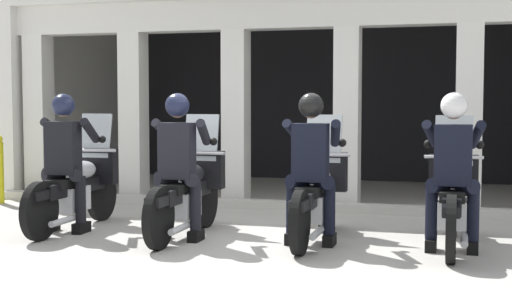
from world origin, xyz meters
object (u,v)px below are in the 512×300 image
at_px(police_officer_center_right, 311,155).
at_px(motorcycle_far_left, 78,186).
at_px(motorcycle_center_left, 188,191).
at_px(motorcycle_far_right, 453,198).
at_px(police_officer_far_right, 453,158).
at_px(motorcycle_center_right, 316,194).
at_px(police_officer_center_left, 178,154).
at_px(police_officer_far_left, 65,151).

bearing_deg(police_officer_center_right, motorcycle_far_left, 167.84).
bearing_deg(motorcycle_center_left, police_officer_center_right, -12.93).
height_order(motorcycle_far_left, police_officer_center_right, police_officer_center_right).
bearing_deg(motorcycle_far_right, motorcycle_center_left, 169.25).
xyz_separation_m(motorcycle_far_left, police_officer_far_right, (4.27, -0.22, 0.44)).
height_order(motorcycle_far_left, motorcycle_center_right, same).
distance_m(police_officer_center_left, police_officer_far_right, 2.85).
bearing_deg(motorcycle_far_left, police_officer_far_left, -105.40).
distance_m(police_officer_center_left, motorcycle_center_right, 1.55).
distance_m(motorcycle_far_left, motorcycle_center_right, 2.85).
distance_m(police_officer_far_left, police_officer_center_left, 1.43).
xyz_separation_m(police_officer_center_left, motorcycle_far_right, (2.85, 0.45, -0.44)).
distance_m(police_officer_far_left, police_officer_center_right, 2.85).
xyz_separation_m(police_officer_center_right, police_officer_far_right, (1.42, 0.02, 0.00)).
bearing_deg(police_officer_far_right, motorcycle_far_left, 163.10).
xyz_separation_m(motorcycle_center_right, police_officer_center_right, (-0.00, -0.28, 0.44)).
bearing_deg(police_officer_far_left, motorcycle_center_left, -7.57).
bearing_deg(motorcycle_far_left, motorcycle_center_left, -18.92).
relative_size(motorcycle_center_right, police_officer_far_right, 1.29).
bearing_deg(motorcycle_center_right, motorcycle_far_left, 173.53).
relative_size(motorcycle_center_left, police_officer_center_left, 1.29).
bearing_deg(police_officer_center_left, police_officer_far_right, -3.90).
relative_size(motorcycle_far_left, motorcycle_center_left, 1.00).
bearing_deg(police_officer_center_left, motorcycle_center_right, 9.39).
bearing_deg(motorcycle_far_left, police_officer_center_right, -19.92).
height_order(motorcycle_far_right, police_officer_far_right, police_officer_far_right).
distance_m(motorcycle_far_left, police_officer_far_left, 0.52).
bearing_deg(motorcycle_center_left, police_officer_far_left, -179.58).
bearing_deg(police_officer_far_right, motorcycle_far_right, 75.74).
relative_size(police_officer_center_right, motorcycle_far_right, 0.78).
height_order(motorcycle_far_left, police_officer_far_right, police_officer_far_right).
xyz_separation_m(motorcycle_far_left, police_officer_far_left, (-0.00, -0.28, 0.44)).
xyz_separation_m(police_officer_far_left, motorcycle_center_right, (2.85, 0.33, -0.44)).
bearing_deg(police_officer_far_right, motorcycle_center_left, 163.55).
bearing_deg(police_officer_far_right, police_officer_far_left, 166.90).
relative_size(motorcycle_center_right, motorcycle_far_right, 1.00).
relative_size(motorcycle_far_left, motorcycle_far_right, 1.00).
distance_m(police_officer_far_left, motorcycle_center_left, 1.50).
bearing_deg(motorcycle_center_right, police_officer_center_left, -170.85).
xyz_separation_m(police_officer_center_left, police_officer_center_right, (1.42, 0.14, 0.00)).
height_order(police_officer_center_right, motorcycle_far_right, police_officer_center_right).
bearing_deg(police_officer_far_right, police_officer_center_right, 166.88).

